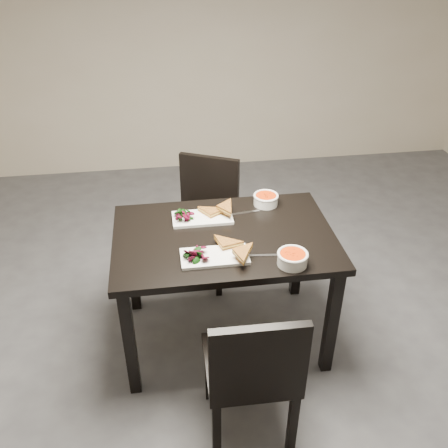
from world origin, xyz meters
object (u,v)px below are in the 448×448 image
at_px(plate_near, 215,257).
at_px(soup_bowl_far, 266,199).
at_px(soup_bowl_near, 293,258).
at_px(table, 224,250).
at_px(chair_near, 253,369).
at_px(plate_far, 202,218).
at_px(chair_far, 205,212).

distance_m(plate_near, soup_bowl_far, 0.62).
xyz_separation_m(soup_bowl_near, soup_bowl_far, (-0.00, 0.60, -0.00)).
height_order(plate_near, soup_bowl_near, soup_bowl_near).
xyz_separation_m(table, chair_near, (0.03, -0.71, -0.17)).
xyz_separation_m(chair_near, soup_bowl_far, (0.26, 1.00, 0.30)).
distance_m(plate_near, plate_far, 0.38).
relative_size(plate_far, soup_bowl_far, 2.26).
bearing_deg(plate_far, soup_bowl_near, -50.76).
height_order(chair_near, soup_bowl_far, chair_near).
xyz_separation_m(table, chair_far, (-0.03, 0.70, -0.17)).
relative_size(soup_bowl_near, plate_far, 0.46).
height_order(chair_far, soup_bowl_near, chair_far).
bearing_deg(table, soup_bowl_near, -45.97).
relative_size(chair_near, plate_far, 2.50).
bearing_deg(soup_bowl_near, chair_far, 108.25).
xyz_separation_m(plate_near, soup_bowl_near, (0.38, -0.11, 0.03)).
bearing_deg(chair_near, table, 93.47).
xyz_separation_m(soup_bowl_near, plate_far, (-0.40, 0.49, -0.03)).
distance_m(chair_far, plate_far, 0.59).
relative_size(table, soup_bowl_near, 7.71).
bearing_deg(soup_bowl_far, table, -135.27).
xyz_separation_m(chair_far, soup_bowl_near, (0.33, -1.01, 0.31)).
distance_m(chair_near, soup_bowl_far, 1.08).
bearing_deg(soup_bowl_far, chair_far, 128.75).
bearing_deg(chair_near, soup_bowl_far, 76.25).
relative_size(table, plate_near, 3.50).
bearing_deg(soup_bowl_near, plate_far, 129.24).
height_order(plate_near, soup_bowl_far, soup_bowl_far).
height_order(chair_near, plate_far, chair_near).
bearing_deg(plate_far, table, -60.86).
relative_size(chair_near, soup_bowl_far, 5.65).
bearing_deg(plate_near, soup_bowl_near, -15.80).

